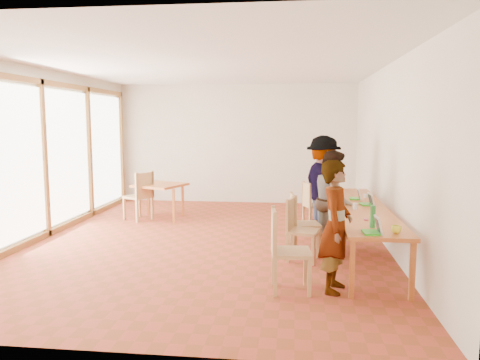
# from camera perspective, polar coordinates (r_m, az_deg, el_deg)

# --- Properties ---
(ground) EXTENTS (8.00, 8.00, 0.00)m
(ground) POSITION_cam_1_polar(r_m,az_deg,el_deg) (8.22, -3.92, -7.41)
(ground) COLOR #A53D27
(ground) RESTS_ON ground
(wall_back) EXTENTS (6.00, 0.10, 3.00)m
(wall_back) POSITION_cam_1_polar(r_m,az_deg,el_deg) (11.93, -0.45, 4.43)
(wall_back) COLOR beige
(wall_back) RESTS_ON ground
(wall_front) EXTENTS (6.00, 0.10, 3.00)m
(wall_front) POSITION_cam_1_polar(r_m,az_deg,el_deg) (4.13, -14.30, -0.90)
(wall_front) COLOR beige
(wall_front) RESTS_ON ground
(wall_right) EXTENTS (0.10, 8.00, 3.00)m
(wall_right) POSITION_cam_1_polar(r_m,az_deg,el_deg) (7.99, 17.67, 2.76)
(wall_right) COLOR beige
(wall_right) RESTS_ON ground
(window_wall) EXTENTS (0.10, 8.00, 3.00)m
(window_wall) POSITION_cam_1_polar(r_m,az_deg,el_deg) (9.01, -22.88, 3.00)
(window_wall) COLOR white
(window_wall) RESTS_ON ground
(ceiling) EXTENTS (6.00, 8.00, 0.04)m
(ceiling) POSITION_cam_1_polar(r_m,az_deg,el_deg) (8.02, -4.11, 13.98)
(ceiling) COLOR white
(ceiling) RESTS_ON wall_back
(communal_table) EXTENTS (0.80, 4.00, 0.75)m
(communal_table) POSITION_cam_1_polar(r_m,az_deg,el_deg) (7.52, 14.41, -3.50)
(communal_table) COLOR #C96B2C
(communal_table) RESTS_ON ground
(side_table) EXTENTS (0.90, 0.90, 0.75)m
(side_table) POSITION_cam_1_polar(r_m,az_deg,el_deg) (10.06, -9.70, -0.93)
(side_table) COLOR #C96B2C
(side_table) RESTS_ON ground
(chair_near) EXTENTS (0.51, 0.51, 0.54)m
(chair_near) POSITION_cam_1_polar(r_m,az_deg,el_deg) (5.74, 5.18, -7.45)
(chair_near) COLOR tan
(chair_near) RESTS_ON ground
(chair_mid) EXTENTS (0.52, 0.52, 0.50)m
(chair_mid) POSITION_cam_1_polar(r_m,az_deg,el_deg) (7.03, 6.91, -5.15)
(chair_mid) COLOR tan
(chair_mid) RESTS_ON ground
(chair_far) EXTENTS (0.51, 0.51, 0.50)m
(chair_far) POSITION_cam_1_polar(r_m,az_deg,el_deg) (7.46, 7.23, -4.44)
(chair_far) COLOR tan
(chair_far) RESTS_ON ground
(chair_empty) EXTENTS (0.53, 0.53, 0.47)m
(chair_empty) POSITION_cam_1_polar(r_m,az_deg,el_deg) (9.28, 8.65, -2.39)
(chair_empty) COLOR tan
(chair_empty) RESTS_ON ground
(chair_spare) EXTENTS (0.66, 0.66, 0.55)m
(chair_spare) POSITION_cam_1_polar(r_m,az_deg,el_deg) (9.97, -11.93, -1.27)
(chair_spare) COLOR tan
(chair_spare) RESTS_ON ground
(person_near) EXTENTS (0.51, 0.66, 1.61)m
(person_near) POSITION_cam_1_polar(r_m,az_deg,el_deg) (5.79, 11.60, -5.55)
(person_near) COLOR gray
(person_near) RESTS_ON ground
(person_mid) EXTENTS (0.64, 0.80, 1.61)m
(person_mid) POSITION_cam_1_polar(r_m,az_deg,el_deg) (7.70, 11.33, -2.39)
(person_mid) COLOR gray
(person_mid) RESTS_ON ground
(person_far) EXTENTS (1.04, 1.33, 1.81)m
(person_far) POSITION_cam_1_polar(r_m,az_deg,el_deg) (8.91, 10.07, -0.45)
(person_far) COLOR gray
(person_far) RESTS_ON ground
(laptop_near) EXTENTS (0.23, 0.26, 0.21)m
(laptop_near) POSITION_cam_1_polar(r_m,az_deg,el_deg) (5.75, 16.07, -5.75)
(laptop_near) COLOR green
(laptop_near) RESTS_ON communal_table
(laptop_mid) EXTENTS (0.23, 0.25, 0.19)m
(laptop_mid) POSITION_cam_1_polar(r_m,az_deg,el_deg) (7.67, 15.38, -2.56)
(laptop_mid) COLOR green
(laptop_mid) RESTS_ON communal_table
(laptop_far) EXTENTS (0.20, 0.23, 0.19)m
(laptop_far) POSITION_cam_1_polar(r_m,az_deg,el_deg) (8.19, 14.03, -1.93)
(laptop_far) COLOR green
(laptop_far) RESTS_ON communal_table
(yellow_mug) EXTENTS (0.12, 0.12, 0.09)m
(yellow_mug) POSITION_cam_1_polar(r_m,az_deg,el_deg) (5.85, 18.49, -5.74)
(yellow_mug) COLOR #EFF432
(yellow_mug) RESTS_ON communal_table
(green_bottle) EXTENTS (0.07, 0.07, 0.28)m
(green_bottle) POSITION_cam_1_polar(r_m,az_deg,el_deg) (6.04, 15.88, -4.32)
(green_bottle) COLOR #257F33
(green_bottle) RESTS_ON communal_table
(clear_glass) EXTENTS (0.07, 0.07, 0.09)m
(clear_glass) POSITION_cam_1_polar(r_m,az_deg,el_deg) (7.25, 13.86, -3.15)
(clear_glass) COLOR silver
(clear_glass) RESTS_ON communal_table
(condiment_cup) EXTENTS (0.08, 0.08, 0.06)m
(condiment_cup) POSITION_cam_1_polar(r_m,az_deg,el_deg) (8.42, 15.12, -1.87)
(condiment_cup) COLOR white
(condiment_cup) RESTS_ON communal_table
(pink_phone) EXTENTS (0.05, 0.10, 0.01)m
(pink_phone) POSITION_cam_1_polar(r_m,az_deg,el_deg) (6.53, 15.09, -4.65)
(pink_phone) COLOR #BA2D53
(pink_phone) RESTS_ON communal_table
(black_pouch) EXTENTS (0.16, 0.26, 0.09)m
(black_pouch) POSITION_cam_1_polar(r_m,az_deg,el_deg) (8.16, 11.64, -1.94)
(black_pouch) COLOR black
(black_pouch) RESTS_ON communal_table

